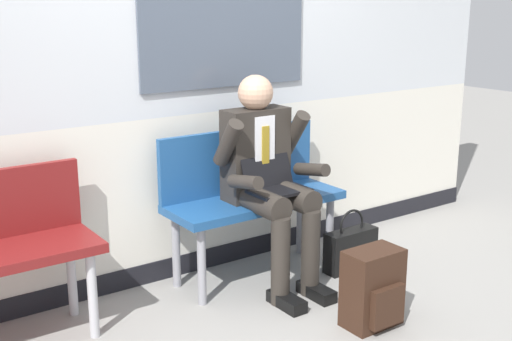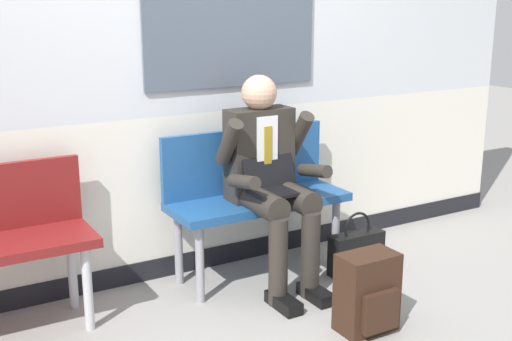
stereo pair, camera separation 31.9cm
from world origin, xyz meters
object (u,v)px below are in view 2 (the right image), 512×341
object	(u,v)px
bench_with_person	(253,189)
handbag	(356,252)
backpack	(368,293)
person_seated	(270,176)

from	to	relation	value
bench_with_person	handbag	distance (m)	0.77
bench_with_person	handbag	size ratio (longest dim) A/B	2.76
bench_with_person	backpack	xyz separation A→B (m)	(0.14, -0.96, -0.34)
bench_with_person	backpack	world-z (taller)	bench_with_person
bench_with_person	person_seated	distance (m)	0.24
backpack	handbag	distance (m)	0.75
person_seated	backpack	xyz separation A→B (m)	(0.14, -0.76, -0.47)
person_seated	handbag	bearing A→B (deg)	-14.15
bench_with_person	backpack	size ratio (longest dim) A/B	2.64
handbag	backpack	bearing A→B (deg)	-124.19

